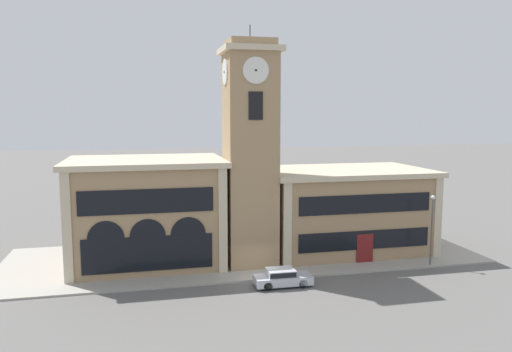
{
  "coord_description": "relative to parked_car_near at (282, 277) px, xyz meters",
  "views": [
    {
      "loc": [
        -8.94,
        -36.2,
        12.91
      ],
      "look_at": [
        0.03,
        2.44,
        7.91
      ],
      "focal_mm": 35.0,
      "sensor_mm": 36.0,
      "label": 1
    }
  ],
  "objects": [
    {
      "name": "town_hall_left_wing",
      "position": [
        -9.74,
        8.45,
        3.86
      ],
      "size": [
        13.19,
        10.01,
        9.06
      ],
      "color": "#9E7F5B",
      "rests_on": "ground_plane"
    },
    {
      "name": "street_lamp",
      "position": [
        13.65,
        1.91,
        3.35
      ],
      "size": [
        0.36,
        0.36,
        5.95
      ],
      "color": "#4C4C51",
      "rests_on": "sidewalk_kerb"
    },
    {
      "name": "town_hall_right_wing",
      "position": [
        8.48,
        8.46,
        3.2
      ],
      "size": [
        15.3,
        10.01,
        7.74
      ],
      "color": "#9E7F5B",
      "rests_on": "ground_plane"
    },
    {
      "name": "clock_tower",
      "position": [
        -1.16,
        5.87,
        8.79
      ],
      "size": [
        4.78,
        4.78,
        20.04
      ],
      "color": "#9E7F5B",
      "rests_on": "ground_plane"
    },
    {
      "name": "parked_car_near",
      "position": [
        0.0,
        0.0,
        0.0
      ],
      "size": [
        4.35,
        1.83,
        1.31
      ],
      "rotation": [
        0.0,
        0.0,
        -0.02
      ],
      "color": "#B2B7C1",
      "rests_on": "ground_plane"
    },
    {
      "name": "ground_plane",
      "position": [
        -1.16,
        1.39,
        -0.69
      ],
      "size": [
        300.0,
        300.0,
        0.0
      ],
      "primitive_type": "plane",
      "color": "#605E5B"
    },
    {
      "name": "sidewalk_kerb",
      "position": [
        -1.16,
        8.27,
        -0.62
      ],
      "size": [
        41.88,
        13.76,
        0.15
      ],
      "color": "#A39E93",
      "rests_on": "ground_plane"
    }
  ]
}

